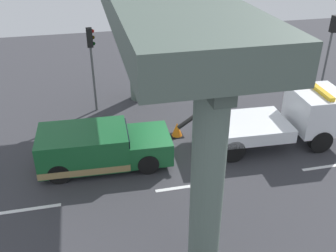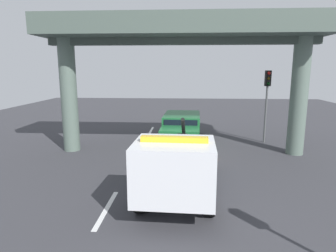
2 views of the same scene
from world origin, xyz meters
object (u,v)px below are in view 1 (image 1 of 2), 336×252
Objects in this scene: tow_truck_white at (286,118)px; traffic_light_far at (332,36)px; traffic_light_near at (91,52)px; traffic_cone_orange at (177,130)px; towed_van_green at (99,148)px.

tow_truck_white is 7.40m from traffic_light_far.
traffic_light_near is 1.02× the size of traffic_light_far.
traffic_cone_orange is at bearing -159.96° from traffic_light_far.
towed_van_green is at bearing -92.21° from traffic_light_near.
traffic_light_near reaches higher than towed_van_green.
tow_truck_white is 1.70× the size of traffic_light_near.
traffic_light_near is 13.00m from traffic_light_far.
towed_van_green is at bearing -159.28° from traffic_light_far.
tow_truck_white is 8.10m from towed_van_green.
traffic_light_far is 10.56m from traffic_cone_orange.
traffic_light_near is at bearing 180.00° from traffic_light_far.
traffic_light_near is 5.64m from traffic_cone_orange.
traffic_light_far is 6.30× the size of traffic_cone_orange.
tow_truck_white reaches higher than towed_van_green.
tow_truck_white is at bearing -32.45° from traffic_light_near.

